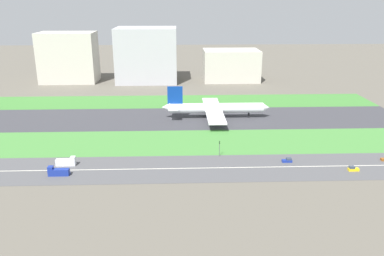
{
  "coord_description": "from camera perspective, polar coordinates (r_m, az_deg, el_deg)",
  "views": [
    {
      "loc": [
        3.95,
        -223.69,
        68.58
      ],
      "look_at": [
        10.82,
        -36.5,
        6.0
      ],
      "focal_mm": 36.13,
      "sensor_mm": 36.0,
      "label": 1
    }
  ],
  "objects": [
    {
      "name": "airliner",
      "position": [
        233.2,
        3.25,
        2.94
      ],
      "size": [
        65.0,
        56.0,
        19.7
      ],
      "color": "white",
      "rests_on": "runway"
    },
    {
      "name": "grass_median_south",
      "position": [
        195.16,
        -3.13,
        -2.11
      ],
      "size": [
        280.0,
        36.0,
        0.1
      ],
      "primitive_type": "cube",
      "color": "#427F38",
      "rests_on": "ground_plane"
    },
    {
      "name": "office_tower",
      "position": [
        345.33,
        5.77,
        9.19
      ],
      "size": [
        48.07,
        31.29,
        26.87
      ],
      "primitive_type": "cube",
      "color": "beige",
      "rests_on": "ground_plane"
    },
    {
      "name": "runway",
      "position": [
        233.99,
        -2.98,
        1.42
      ],
      "size": [
        280.0,
        46.0,
        0.1
      ],
      "primitive_type": "cube",
      "color": "#38383D",
      "rests_on": "ground_plane"
    },
    {
      "name": "fuel_tank_west",
      "position": [
        388.19,
        -5.53,
        9.35
      ],
      "size": [
        23.45,
        23.45,
        15.23
      ],
      "primitive_type": "cylinder",
      "color": "silver",
      "rests_on": "ground_plane"
    },
    {
      "name": "ground_plane",
      "position": [
        234.0,
        -2.98,
        1.41
      ],
      "size": [
        800.0,
        800.0,
        0.0
      ],
      "primitive_type": "plane",
      "color": "#5B564C"
    },
    {
      "name": "highway",
      "position": [
        165.59,
        -3.3,
        -6.01
      ],
      "size": [
        280.0,
        28.0,
        0.1
      ],
      "primitive_type": "cube",
      "color": "#4C4C4F",
      "rests_on": "ground_plane"
    },
    {
      "name": "truck_1",
      "position": [
        167.76,
        -19.15,
        -6.13
      ],
      "size": [
        8.4,
        2.5,
        4.0
      ],
      "rotation": [
        0.0,
        0.0,
        3.14
      ],
      "color": "navy",
      "rests_on": "highway"
    },
    {
      "name": "car_4",
      "position": [
        176.41,
        13.91,
        -4.65
      ],
      "size": [
        4.4,
        1.8,
        2.0
      ],
      "color": "navy",
      "rests_on": "highway"
    },
    {
      "name": "highway_centerline",
      "position": [
        165.56,
        -3.3,
        -5.99
      ],
      "size": [
        266.0,
        0.5,
        0.01
      ],
      "primitive_type": "cube",
      "color": "silver",
      "rests_on": "highway"
    },
    {
      "name": "car_2",
      "position": [
        176.48,
        22.67,
        -5.59
      ],
      "size": [
        4.4,
        1.8,
        2.0
      ],
      "rotation": [
        0.0,
        0.0,
        3.14
      ],
      "color": "yellow",
      "rests_on": "highway"
    },
    {
      "name": "traffic_light",
      "position": [
        176.83,
        4.07,
        -2.89
      ],
      "size": [
        0.36,
        0.5,
        7.2
      ],
      "color": "#4C4C51",
      "rests_on": "highway"
    },
    {
      "name": "terminal_building",
      "position": [
        353.71,
        -17.76,
        9.9
      ],
      "size": [
        47.1,
        28.6,
        42.27
      ],
      "primitive_type": "cube",
      "color": "beige",
      "rests_on": "ground_plane"
    },
    {
      "name": "grass_median_north",
      "position": [
        273.45,
        -2.87,
        3.94
      ],
      "size": [
        280.0,
        36.0,
        0.1
      ],
      "primitive_type": "cube",
      "color": "#3D7A33",
      "rests_on": "ground_plane"
    },
    {
      "name": "truck_0",
      "position": [
        176.33,
        -18.05,
        -4.79
      ],
      "size": [
        8.4,
        2.5,
        4.0
      ],
      "color": "silver",
      "rests_on": "highway"
    },
    {
      "name": "hangar_building",
      "position": [
        341.8,
        -6.69,
        10.68
      ],
      "size": [
        51.45,
        39.56,
        45.94
      ],
      "primitive_type": "cube",
      "color": "#B2B2B7",
      "rests_on": "ground_plane"
    }
  ]
}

